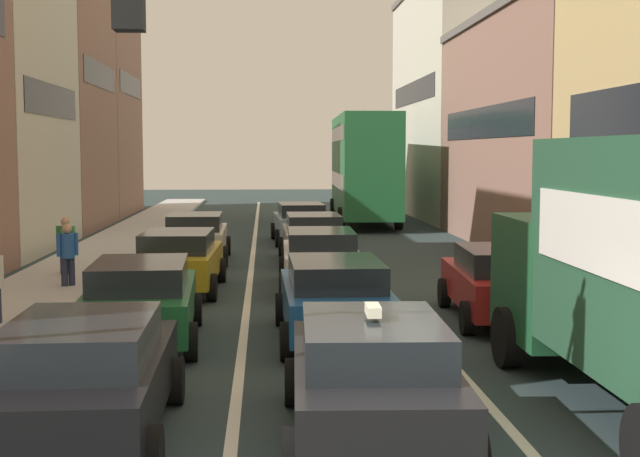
{
  "coord_description": "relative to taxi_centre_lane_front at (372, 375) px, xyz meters",
  "views": [
    {
      "loc": [
        -1.29,
        -8.31,
        3.41
      ],
      "look_at": [
        0.0,
        12.0,
        1.6
      ],
      "focal_mm": 48.78,
      "sensor_mm": 36.0,
      "label": 1
    }
  ],
  "objects": [
    {
      "name": "lane_stripe_right",
      "position": [
        1.76,
        18.42,
        -0.79
      ],
      "size": [
        0.16,
        60.0,
        0.01
      ],
      "primitive_type": "cube",
      "color": "silver",
      "rests_on": "ground"
    },
    {
      "name": "wagon_left_lane_second",
      "position": [
        -3.44,
        5.49,
        -0.0
      ],
      "size": [
        2.23,
        4.38,
        1.49
      ],
      "rotation": [
        0.0,
        0.0,
        1.62
      ],
      "color": "#19592D",
      "rests_on": "ground"
    },
    {
      "name": "pedestrian_mid_sidewalk",
      "position": [
        -6.04,
        11.45,
        0.15
      ],
      "size": [
        0.47,
        0.34,
        1.66
      ],
      "rotation": [
        0.0,
        0.0,
        2.14
      ],
      "color": "#262D47",
      "rests_on": "ground"
    },
    {
      "name": "sedan_left_lane_front",
      "position": [
        -3.35,
        0.18,
        -0.0
      ],
      "size": [
        2.12,
        4.33,
        1.49
      ],
      "rotation": [
        0.0,
        0.0,
        1.59
      ],
      "color": "black",
      "rests_on": "ground"
    },
    {
      "name": "hatchback_centre_lane_third",
      "position": [
        0.13,
        11.31,
        -0.0
      ],
      "size": [
        2.12,
        4.33,
        1.49
      ],
      "rotation": [
        0.0,
        0.0,
        1.55
      ],
      "color": "silver",
      "rests_on": "ground"
    },
    {
      "name": "coupe_centre_lane_fourth",
      "position": [
        0.25,
        16.74,
        -0.0
      ],
      "size": [
        2.1,
        4.32,
        1.49
      ],
      "rotation": [
        0.0,
        0.0,
        1.58
      ],
      "color": "gray",
      "rests_on": "ground"
    },
    {
      "name": "sedan_centre_lane_fifth",
      "position": [
        0.1,
        22.42,
        -0.0
      ],
      "size": [
        2.22,
        4.38,
        1.49
      ],
      "rotation": [
        0.0,
        0.0,
        1.62
      ],
      "color": "#759EB7",
      "rests_on": "ground"
    },
    {
      "name": "taxi_centre_lane_front",
      "position": [
        0.0,
        0.0,
        0.0
      ],
      "size": [
        2.18,
        4.36,
        1.66
      ],
      "rotation": [
        0.0,
        0.0,
        1.54
      ],
      "color": "black",
      "rests_on": "ground"
    },
    {
      "name": "sidewalk_left",
      "position": [
        -6.64,
        18.42,
        -0.73
      ],
      "size": [
        2.6,
        64.0,
        0.14
      ],
      "primitive_type": "cube",
      "color": "#B9B9B9",
      "rests_on": "ground"
    },
    {
      "name": "sedan_left_lane_fourth",
      "position": [
        -3.38,
        17.09,
        -0.0
      ],
      "size": [
        2.1,
        4.32,
        1.49
      ],
      "rotation": [
        0.0,
        0.0,
        1.58
      ],
      "color": "beige",
      "rests_on": "ground"
    },
    {
      "name": "pedestrian_near_kerb",
      "position": [
        -6.56,
        13.61,
        0.15
      ],
      "size": [
        0.53,
        0.34,
        1.66
      ],
      "rotation": [
        0.0,
        0.0,
        1.35
      ],
      "color": "#262D47",
      "rests_on": "ground"
    },
    {
      "name": "sedan_left_lane_third",
      "position": [
        -3.34,
        11.22,
        -0.0
      ],
      "size": [
        2.15,
        4.34,
        1.49
      ],
      "rotation": [
        0.0,
        0.0,
        1.55
      ],
      "color": "#B29319",
      "rests_on": "ground"
    },
    {
      "name": "lane_stripe_left",
      "position": [
        -1.64,
        18.42,
        -0.79
      ],
      "size": [
        0.16,
        60.0,
        0.01
      ],
      "primitive_type": "cube",
      "color": "silver",
      "rests_on": "ground"
    },
    {
      "name": "sedan_centre_lane_second",
      "position": [
        0.01,
        5.47,
        -0.0
      ],
      "size": [
        2.1,
        4.32,
        1.49
      ],
      "rotation": [
        0.0,
        0.0,
        1.58
      ],
      "color": "#194C8C",
      "rests_on": "ground"
    },
    {
      "name": "bus_mid_queue_primary",
      "position": [
        3.42,
        30.71,
        2.03
      ],
      "size": [
        3.02,
        10.57,
        5.06
      ],
      "rotation": [
        0.0,
        0.0,
        1.54
      ],
      "color": "#1E6033",
      "rests_on": "ground"
    },
    {
      "name": "building_row_right",
      "position": [
        9.96,
        22.47,
        4.12
      ],
      "size": [
        7.2,
        43.9,
        12.03
      ],
      "rotation": [
        0.0,
        0.0,
        -1.57
      ],
      "color": "beige",
      "rests_on": "ground"
    },
    {
      "name": "sedan_right_lane_behind_truck",
      "position": [
        3.52,
        7.17,
        -0.0
      ],
      "size": [
        2.27,
        4.4,
        1.49
      ],
      "rotation": [
        0.0,
        0.0,
        1.51
      ],
      "color": "#A51E1E",
      "rests_on": "ground"
    }
  ]
}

